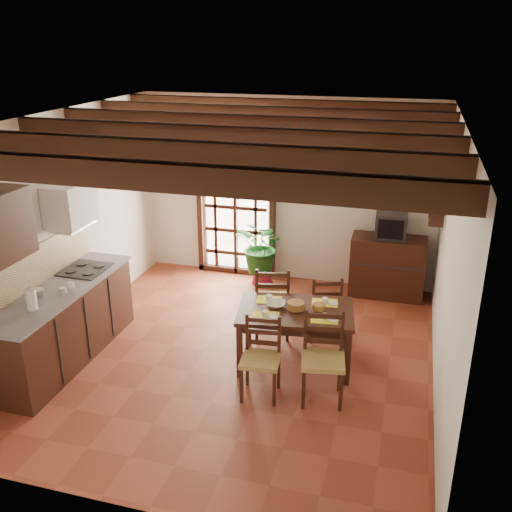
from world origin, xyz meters
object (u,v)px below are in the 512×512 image
(potted_plant, at_px, (262,249))
(pendant_lamp, at_px, (301,189))
(kitchen_counter, at_px, (63,323))
(chair_far_left, at_px, (272,313))
(crt_tv, at_px, (391,225))
(chair_near_left, at_px, (261,372))
(sideboard, at_px, (387,267))
(dining_table, at_px, (296,316))
(chair_near_right, at_px, (322,374))
(chair_far_right, at_px, (324,318))

(potted_plant, xyz_separation_m, pendant_lamp, (0.96, -2.03, 1.51))
(kitchen_counter, height_order, pendant_lamp, pendant_lamp)
(chair_far_left, xyz_separation_m, pendant_lamp, (0.42, -0.50, 1.78))
(chair_far_left, height_order, potted_plant, potted_plant)
(crt_tv, bearing_deg, chair_near_left, -113.31)
(crt_tv, height_order, pendant_lamp, pendant_lamp)
(kitchen_counter, height_order, sideboard, kitchen_counter)
(sideboard, bearing_deg, potted_plant, -178.24)
(dining_table, height_order, chair_near_right, chair_near_right)
(dining_table, relative_size, chair_near_left, 1.62)
(chair_near_left, bearing_deg, potted_plant, 98.95)
(kitchen_counter, xyz_separation_m, chair_far_left, (2.21, 1.22, -0.17))
(kitchen_counter, distance_m, chair_near_right, 3.06)
(dining_table, distance_m, chair_far_left, 0.80)
(dining_table, bearing_deg, chair_far_right, 63.77)
(kitchen_counter, xyz_separation_m, sideboard, (3.53, 2.83, -0.03))
(kitchen_counter, xyz_separation_m, chair_near_right, (3.05, 0.01, -0.17))
(chair_near_left, height_order, crt_tv, crt_tv)
(chair_near_right, distance_m, sideboard, 2.86)
(dining_table, height_order, crt_tv, crt_tv)
(kitchen_counter, bearing_deg, potted_plant, 58.79)
(chair_near_left, height_order, chair_far_left, chair_far_left)
(sideboard, height_order, crt_tv, crt_tv)
(dining_table, distance_m, sideboard, 2.39)
(chair_far_right, distance_m, potted_plant, 1.88)
(kitchen_counter, xyz_separation_m, crt_tv, (3.53, 2.82, 0.61))
(kitchen_counter, distance_m, chair_far_left, 2.53)
(chair_far_right, distance_m, sideboard, 1.66)
(chair_near_left, relative_size, crt_tv, 1.94)
(dining_table, relative_size, sideboard, 1.34)
(chair_near_right, xyz_separation_m, chair_far_left, (-0.84, 1.21, 0.00))
(chair_far_right, relative_size, pendant_lamp, 1.03)
(pendant_lamp, bearing_deg, chair_far_right, 69.87)
(kitchen_counter, distance_m, chair_far_right, 3.15)
(pendant_lamp, bearing_deg, dining_table, -90.00)
(chair_far_left, distance_m, pendant_lamp, 1.89)
(chair_near_right, height_order, chair_far_right, chair_near_right)
(dining_table, xyz_separation_m, potted_plant, (-0.96, 2.13, -0.04))
(chair_far_left, distance_m, sideboard, 2.08)
(chair_near_right, height_order, crt_tv, crt_tv)
(crt_tv, relative_size, pendant_lamp, 0.53)
(chair_near_left, relative_size, chair_near_right, 0.91)
(chair_far_right, relative_size, sideboard, 0.82)
(chair_near_left, relative_size, chair_far_right, 1.00)
(sideboard, relative_size, pendant_lamp, 1.25)
(kitchen_counter, bearing_deg, dining_table, 13.21)
(chair_near_right, xyz_separation_m, potted_plant, (-1.39, 2.74, 0.27))
(kitchen_counter, distance_m, dining_table, 2.71)
(chair_near_left, bearing_deg, pendant_lamp, 69.00)
(chair_far_right, height_order, sideboard, sideboard)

